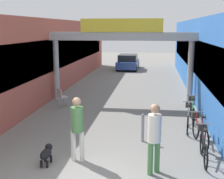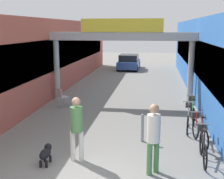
# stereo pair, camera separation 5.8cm
# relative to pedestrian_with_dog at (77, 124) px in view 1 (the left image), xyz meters

# --- Properties ---
(storefront_left) EXTENTS (3.00, 26.00, 4.12)m
(storefront_left) POSITION_rel_pedestrian_with_dog_xyz_m (-4.64, 9.59, 1.01)
(storefront_left) COLOR #B25142
(storefront_left) RESTS_ON ground_plane
(storefront_right) EXTENTS (3.00, 26.00, 4.12)m
(storefront_right) POSITION_rel_pedestrian_with_dog_xyz_m (5.55, 9.59, 1.01)
(storefront_right) COLOR blue
(storefront_right) RESTS_ON ground_plane
(arcade_sign_gateway) EXTENTS (7.40, 0.47, 4.10)m
(arcade_sign_gateway) POSITION_rel_pedestrian_with_dog_xyz_m (0.46, 7.22, 1.86)
(arcade_sign_gateway) COLOR #B2B2B2
(arcade_sign_gateway) RESTS_ON ground_plane
(pedestrian_with_dog) EXTENTS (0.38, 0.34, 1.82)m
(pedestrian_with_dog) POSITION_rel_pedestrian_with_dog_xyz_m (0.00, 0.00, 0.00)
(pedestrian_with_dog) COLOR silver
(pedestrian_with_dog) RESTS_ON ground_plane
(pedestrian_companion) EXTENTS (0.48, 0.48, 1.83)m
(pedestrian_companion) POSITION_rel_pedestrian_with_dog_xyz_m (2.11, -0.52, 0.01)
(pedestrian_companion) COLOR #4C7F47
(pedestrian_companion) RESTS_ON ground_plane
(dog_on_leash) EXTENTS (0.29, 0.69, 0.50)m
(dog_on_leash) POSITION_rel_pedestrian_with_dog_xyz_m (-0.78, -0.36, -0.74)
(dog_on_leash) COLOR black
(dog_on_leash) RESTS_ON ground_plane
(bicycle_black_nearest) EXTENTS (0.46, 1.69, 0.98)m
(bicycle_black_nearest) POSITION_rel_pedestrian_with_dog_xyz_m (3.49, 0.51, -0.61)
(bicycle_black_nearest) COLOR black
(bicycle_black_nearest) RESTS_ON ground_plane
(bicycle_red_second) EXTENTS (0.46, 1.68, 0.98)m
(bicycle_red_second) POSITION_rel_pedestrian_with_dog_xyz_m (3.56, 1.84, -0.61)
(bicycle_red_second) COLOR black
(bicycle_red_second) RESTS_ON ground_plane
(bicycle_silver_third) EXTENTS (0.46, 1.68, 0.98)m
(bicycle_silver_third) POSITION_rel_pedestrian_with_dog_xyz_m (3.34, 3.22, -0.61)
(bicycle_silver_third) COLOR black
(bicycle_silver_third) RESTS_ON ground_plane
(bicycle_green_farthest) EXTENTS (0.46, 1.69, 0.98)m
(bicycle_green_farthest) POSITION_rel_pedestrian_with_dog_xyz_m (3.62, 4.35, -0.61)
(bicycle_green_farthest) COLOR black
(bicycle_green_farthest) RESTS_ON ground_plane
(bollard_post_metal) EXTENTS (0.10, 0.10, 0.94)m
(bollard_post_metal) POSITION_rel_pedestrian_with_dog_xyz_m (1.74, 1.73, -0.57)
(bollard_post_metal) COLOR gray
(bollard_post_metal) RESTS_ON ground_plane
(cafe_chair_aluminium_nearer) EXTENTS (0.56, 0.56, 0.89)m
(cafe_chair_aluminium_nearer) POSITION_rel_pedestrian_with_dog_xyz_m (-2.21, 5.75, -0.51)
(cafe_chair_aluminium_nearer) COLOR gray
(cafe_chair_aluminium_nearer) RESTS_ON ground_plane
(parked_car_blue) EXTENTS (1.83, 4.02, 1.33)m
(parked_car_blue) POSITION_rel_pedestrian_with_dog_xyz_m (-0.26, 19.62, -0.41)
(parked_car_blue) COLOR #2D478C
(parked_car_blue) RESTS_ON ground_plane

